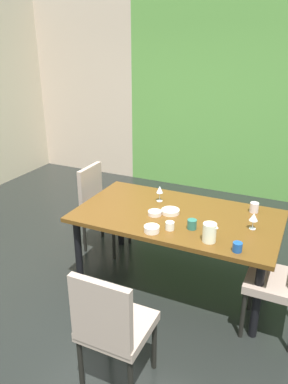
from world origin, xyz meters
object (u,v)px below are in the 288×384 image
(dining_table, at_px, (177,221))
(wine_glass_near_shelf, at_px, (160,190))
(cup_left, at_px, (170,226))
(cup_west, at_px, (237,247))
(cup_east, at_px, (254,207))
(chair_left_far, at_px, (100,203))
(chair_head_near, at_px, (112,325))
(wine_glass_near_window, at_px, (254,217))
(serving_bowl_front, at_px, (155,213))
(cup_south, at_px, (192,224))
(chair_right_near, at_px, (286,278))
(serving_bowl_center, at_px, (170,211))
(serving_bowl_north, at_px, (152,229))
(pitcher_right, at_px, (210,232))

(dining_table, height_order, wine_glass_near_shelf, wine_glass_near_shelf)
(cup_left, height_order, cup_west, cup_west)
(cup_east, bearing_deg, cup_west, -89.41)
(chair_left_far, bearing_deg, wine_glass_near_shelf, 83.95)
(cup_east, bearing_deg, chair_left_far, -178.01)
(chair_head_near, height_order, cup_east, chair_head_near)
(wine_glass_near_window, bearing_deg, cup_left, -153.95)
(cup_west, bearing_deg, wine_glass_near_window, 84.57)
(wine_glass_near_window, relative_size, serving_bowl_front, 1.16)
(serving_bowl_front, relative_size, cup_west, 1.69)
(wine_glass_near_shelf, distance_m, cup_east, 0.93)
(dining_table, xyz_separation_m, cup_west, (0.65, -0.42, 0.11))
(cup_south, bearing_deg, cup_east, 53.16)
(chair_right_near, bearing_deg, cup_south, 84.20)
(serving_bowl_center, bearing_deg, chair_head_near, -84.99)
(chair_head_near, xyz_separation_m, serving_bowl_center, (-0.12, 1.34, 0.22))
(serving_bowl_north, height_order, cup_east, cup_east)
(cup_south, bearing_deg, wine_glass_near_shelf, 138.28)
(serving_bowl_center, relative_size, cup_east, 1.81)
(cup_south, xyz_separation_m, cup_west, (0.44, -0.21, -0.00))
(dining_table, bearing_deg, wine_glass_near_shelf, 141.32)
(wine_glass_near_shelf, relative_size, cup_south, 1.91)
(dining_table, distance_m, serving_bowl_front, 0.23)
(cup_south, bearing_deg, pitcher_right, -37.30)
(serving_bowl_center, bearing_deg, dining_table, 4.12)
(serving_bowl_north, bearing_deg, cup_west, -0.72)
(chair_right_near, bearing_deg, serving_bowl_front, 80.72)
(cup_left, bearing_deg, pitcher_right, -8.54)
(cup_east, bearing_deg, wine_glass_near_window, -82.09)
(chair_right_near, bearing_deg, wine_glass_near_window, 47.89)
(dining_table, bearing_deg, cup_east, 29.01)
(serving_bowl_north, xyz_separation_m, cup_left, (0.12, 0.10, 0.01))
(chair_left_far, relative_size, cup_left, 12.49)
(cup_left, distance_m, pitcher_right, 0.37)
(wine_glass_near_shelf, bearing_deg, chair_right_near, -21.67)
(wine_glass_near_shelf, distance_m, serving_bowl_north, 0.67)
(dining_table, xyz_separation_m, chair_right_near, (1.02, -0.30, -0.14))
(cup_left, bearing_deg, dining_table, 98.43)
(wine_glass_near_shelf, relative_size, cup_left, 2.10)
(wine_glass_near_shelf, distance_m, cup_left, 0.62)
(wine_glass_near_window, distance_m, cup_east, 0.36)
(wine_glass_near_window, xyz_separation_m, cup_east, (-0.05, 0.35, -0.06))
(cup_left, xyz_separation_m, cup_south, (0.17, 0.09, 0.01))
(dining_table, xyz_separation_m, pitcher_right, (0.41, -0.36, 0.16))
(chair_right_near, distance_m, wine_glass_near_shelf, 1.43)
(cup_east, bearing_deg, chair_right_near, -59.56)
(serving_bowl_north, distance_m, pitcher_right, 0.49)
(cup_east, relative_size, cup_west, 1.25)
(wine_glass_near_shelf, xyz_separation_m, cup_south, (0.48, -0.43, -0.08))
(chair_left_far, height_order, wine_glass_near_shelf, chair_left_far)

